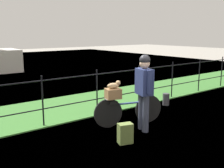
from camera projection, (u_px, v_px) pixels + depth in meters
ground_plane at (150, 137)px, 5.58m from camera, size 60.00×60.00×0.00m
grass_strip at (77, 105)px, 7.91m from camera, size 27.00×2.40×0.03m
harbor_water at (5, 76)px, 13.35m from camera, size 30.00×30.00×0.00m
iron_fence at (97, 89)px, 6.95m from camera, size 18.04×0.04×1.20m
bicycle_main at (128, 110)px, 6.23m from camera, size 1.64×0.54×0.67m
wooden_crate at (113, 94)px, 6.01m from camera, size 0.40×0.36×0.23m
terrier_dog at (114, 85)px, 5.99m from camera, size 0.32×0.22×0.18m
cyclist_person at (144, 86)px, 5.75m from camera, size 0.36×0.52×1.68m
backpack_on_paving at (125, 133)px, 5.22m from camera, size 0.32×0.26×0.40m
mooring_bollard at (166, 99)px, 7.95m from camera, size 0.20×0.20×0.35m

